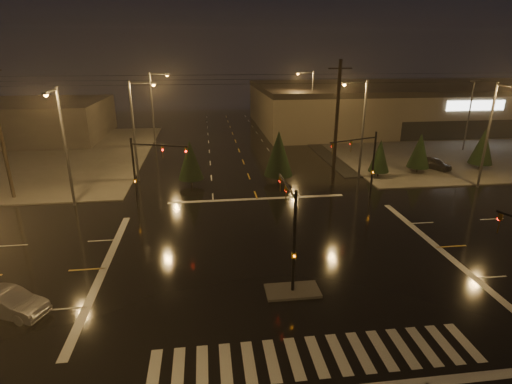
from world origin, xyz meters
TOP-DOWN VIEW (x-y plane):
  - ground at (0.00, 0.00)m, footprint 140.00×140.00m
  - sidewalk_ne at (30.00, 30.00)m, footprint 36.00×36.00m
  - sidewalk_nw at (-30.00, 30.00)m, footprint 36.00×36.00m
  - median_island at (0.00, -4.00)m, footprint 3.00×1.60m
  - crosswalk at (0.00, -9.00)m, footprint 15.00×2.60m
  - stop_bar_far at (0.00, 11.00)m, footprint 16.00×0.50m
  - parking_lot at (35.00, 28.00)m, footprint 50.00×24.00m
  - retail_building at (35.00, 45.99)m, footprint 60.20×28.30m
  - commercial_block at (-35.00, 42.00)m, footprint 30.00×18.00m
  - signal_mast_median at (0.00, -3.07)m, footprint 0.25×4.59m
  - signal_mast_ne at (9.50, 10.14)m, footprint 4.84×1.86m
  - signal_mast_nw at (-9.50, 10.14)m, footprint 4.84×1.86m
  - streetlight_1 at (-11.18, 18.00)m, footprint 2.77×0.32m
  - streetlight_2 at (-11.18, 34.00)m, footprint 2.77×0.32m
  - streetlight_3 at (11.18, 16.00)m, footprint 2.77×0.32m
  - streetlight_4 at (11.18, 36.00)m, footprint 2.77×0.32m
  - streetlight_5 at (-16.00, 11.18)m, footprint 0.32×2.77m
  - streetlight_6 at (22.00, 11.18)m, footprint 0.32×2.77m
  - utility_pole_0 at (-22.00, 14.00)m, footprint 2.20×0.32m
  - utility_pole_1 at (8.00, 14.00)m, footprint 2.20×0.32m
  - conifer_0 at (13.54, 15.84)m, footprint 2.15×2.15m
  - conifer_1 at (18.49, 16.84)m, footprint 2.38×2.38m
  - conifer_2 at (26.22, 17.35)m, footprint 2.55×2.55m
  - conifer_3 at (-6.01, 15.70)m, footprint 2.50×2.50m
  - conifer_4 at (2.80, 15.85)m, footprint 2.92×2.92m
  - car_parked at (21.20, 18.17)m, footprint 3.19×4.20m
  - car_crossing at (-14.65, -4.10)m, footprint 4.23×2.86m

SIDE VIEW (x-z plane):
  - ground at x=0.00m, z-range 0.00..0.00m
  - crosswalk at x=0.00m, z-range 0.00..0.01m
  - stop_bar_far at x=0.00m, z-range 0.00..0.01m
  - parking_lot at x=35.00m, z-range 0.00..0.08m
  - sidewalk_ne at x=30.00m, z-range 0.00..0.12m
  - sidewalk_nw at x=-30.00m, z-range 0.00..0.12m
  - median_island at x=0.00m, z-range 0.00..0.15m
  - car_crossing at x=-14.65m, z-range 0.00..1.32m
  - car_parked at x=21.20m, z-range 0.00..1.33m
  - conifer_0 at x=13.54m, z-range 0.35..4.41m
  - conifer_1 at x=18.49m, z-range 0.35..4.76m
  - conifer_3 at x=-6.01m, z-range 0.35..4.96m
  - conifer_2 at x=26.22m, z-range 0.35..5.03m
  - commercial_block at x=-35.00m, z-range 0.00..5.60m
  - conifer_4 at x=2.80m, z-range 0.35..5.62m
  - signal_mast_median at x=0.00m, z-range 0.75..6.75m
  - signal_mast_ne at x=9.50m, z-range 0.79..6.79m
  - signal_mast_nw at x=-9.50m, z-range 0.79..6.79m
  - retail_building at x=35.00m, z-range 0.24..7.44m
  - streetlight_1 at x=-11.18m, z-range 0.80..10.80m
  - streetlight_2 at x=-11.18m, z-range 0.80..10.80m
  - streetlight_3 at x=11.18m, z-range 0.80..10.80m
  - streetlight_4 at x=11.18m, z-range 0.80..10.80m
  - streetlight_5 at x=-16.00m, z-range 0.80..10.80m
  - streetlight_6 at x=22.00m, z-range 0.80..10.80m
  - utility_pole_0 at x=-22.00m, z-range 0.13..12.13m
  - utility_pole_1 at x=8.00m, z-range 0.13..12.13m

